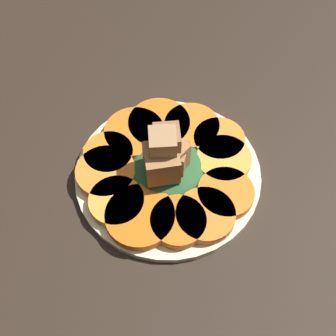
{
  "coord_description": "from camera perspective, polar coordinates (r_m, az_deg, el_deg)",
  "views": [
    {
      "loc": [
        9.68,
        33.49,
        58.62
      ],
      "look_at": [
        0.0,
        0.0,
        4.1
      ],
      "focal_mm": 50.0,
      "sensor_mm": 36.0,
      "label": 1
    }
  ],
  "objects": [
    {
      "name": "carrot_slice_9",
      "position": [
        0.66,
        6.81,
        1.03
      ],
      "size": [
        7.75,
        7.75,
        1.33
      ],
      "primitive_type": "cylinder",
      "color": "orange",
      "rests_on": "plate"
    },
    {
      "name": "carrot_slice_3",
      "position": [
        0.65,
        -7.61,
        -0.53
      ],
      "size": [
        8.31,
        8.31,
        1.33
      ],
      "primitive_type": "cylinder",
      "color": "orange",
      "rests_on": "plate"
    },
    {
      "name": "carrot_slice_8",
      "position": [
        0.64,
        7.04,
        -3.07
      ],
      "size": [
        7.7,
        7.7,
        1.33
      ],
      "primitive_type": "cylinder",
      "color": "orange",
      "rests_on": "plate"
    },
    {
      "name": "carrot_slice_7",
      "position": [
        0.62,
        4.58,
        -5.75
      ],
      "size": [
        7.9,
        7.9,
        1.33
      ],
      "primitive_type": "cylinder",
      "color": "orange",
      "rests_on": "plate"
    },
    {
      "name": "carrot_slice_4",
      "position": [
        0.63,
        -6.29,
        -4.1
      ],
      "size": [
        7.44,
        7.44,
        1.33
      ],
      "primitive_type": "cylinder",
      "color": "orange",
      "rests_on": "plate"
    },
    {
      "name": "carrot_slice_6",
      "position": [
        0.61,
        1.26,
        -6.53
      ],
      "size": [
        7.37,
        7.37,
        1.33
      ],
      "primitive_type": "cylinder",
      "color": "orange",
      "rests_on": "plate"
    },
    {
      "name": "carrot_slice_11",
      "position": [
        0.69,
        2.9,
        5.03
      ],
      "size": [
        8.18,
        8.18,
        1.33
      ],
      "primitive_type": "cylinder",
      "color": "orange",
      "rests_on": "plate"
    },
    {
      "name": "carrot_slice_10",
      "position": [
        0.68,
        6.23,
        3.4
      ],
      "size": [
        7.44,
        7.44,
        1.33
      ],
      "primitive_type": "cylinder",
      "color": "orange",
      "rests_on": "plate"
    },
    {
      "name": "carrot_slice_5",
      "position": [
        0.61,
        -3.43,
        -5.91
      ],
      "size": [
        9.23,
        9.23,
        1.33
      ],
      "primitive_type": "cylinder",
      "color": "#D55F13",
      "rests_on": "plate"
    },
    {
      "name": "carrot_slice_2",
      "position": [
        0.67,
        -7.26,
        1.75
      ],
      "size": [
        7.05,
        7.05,
        1.33
      ],
      "primitive_type": "cylinder",
      "color": "orange",
      "rests_on": "plate"
    },
    {
      "name": "table_slab",
      "position": [
        0.67,
        0.0,
        -1.42
      ],
      "size": [
        120.0,
        120.0,
        2.0
      ],
      "primitive_type": "cube",
      "color": "black",
      "rests_on": "ground"
    },
    {
      "name": "carrot_slice_0",
      "position": [
        0.7,
        -1.09,
        5.35
      ],
      "size": [
        9.17,
        9.17,
        1.33
      ],
      "primitive_type": "cylinder",
      "color": "orange",
      "rests_on": "plate"
    },
    {
      "name": "fork",
      "position": [
        0.69,
        -1.97,
        3.75
      ],
      "size": [
        18.29,
        4.23,
        0.4
      ],
      "rotation": [
        0.0,
        0.0,
        0.14
      ],
      "color": "silver",
      "rests_on": "plate"
    },
    {
      "name": "plate",
      "position": [
        0.66,
        0.0,
        -0.74
      ],
      "size": [
        26.14,
        26.14,
        1.05
      ],
      "color": "beige",
      "rests_on": "table_slab"
    },
    {
      "name": "center_pile",
      "position": [
        0.63,
        -0.12,
        0.98
      ],
      "size": [
        10.46,
        9.42,
        8.82
      ],
      "color": "#235128",
      "rests_on": "plate"
    },
    {
      "name": "carrot_slice_1",
      "position": [
        0.69,
        -4.09,
        4.26
      ],
      "size": [
        8.84,
        8.84,
        1.33
      ],
      "primitive_type": "cylinder",
      "color": "orange",
      "rests_on": "plate"
    }
  ]
}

